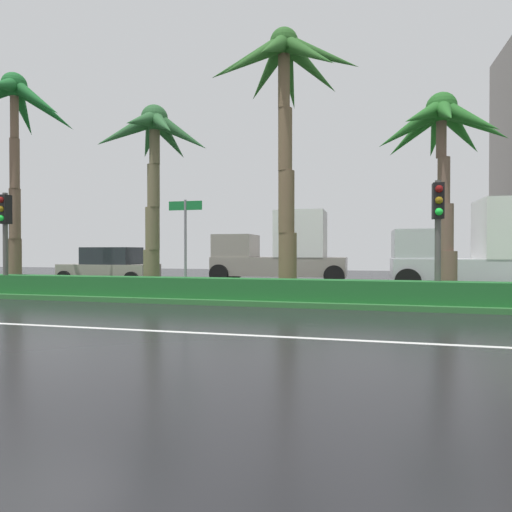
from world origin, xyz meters
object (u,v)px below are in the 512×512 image
Objects in this scene: box_truck_following at (483,251)px; palm_tree_mid_left at (13,116)px; street_name_sign at (185,234)px; palm_tree_centre at (284,88)px; palm_tree_centre_left at (154,146)px; box_truck_lead at (281,251)px; palm_tree_centre_right at (442,134)px; car_in_traffic_leading at (110,267)px; traffic_signal_median_left at (5,224)px; traffic_signal_median_right at (438,219)px.

palm_tree_mid_left is at bearing 13.91° from box_truck_following.
palm_tree_centre is at bearing 20.84° from street_name_sign.
palm_tree_centre_left is 12.52m from box_truck_following.
box_truck_lead is at bearing 67.95° from palm_tree_centre_left.
palm_tree_centre is at bearing 30.57° from box_truck_following.
palm_tree_centre_right reaches higher than car_in_traffic_leading.
box_truck_following is at bearing 159.43° from box_truck_lead.
box_truck_following is at bearing 20.81° from palm_tree_centre_left.
street_name_sign is 7.72m from car_in_traffic_leading.
traffic_signal_median_left is at bearing -171.84° from palm_tree_centre_right.
traffic_signal_median_right is 0.51× the size of box_truck_lead.
traffic_signal_median_right is (-0.33, -1.57, -2.64)m from palm_tree_centre_right.
traffic_signal_median_right is at bearing 65.85° from box_truck_following.
palm_tree_centre_left is at bearing 173.08° from traffic_signal_median_right.
palm_tree_centre_right reaches higher than street_name_sign.
palm_tree_centre_right is 0.96× the size of box_truck_following.
traffic_signal_median_left reaches higher than traffic_signal_median_right.
traffic_signal_median_right is 0.77× the size of car_in_traffic_leading.
palm_tree_centre_left is 9.29m from traffic_signal_median_right.
traffic_signal_median_left is 16.93m from box_truck_following.
traffic_signal_median_right is 7.35m from street_name_sign.
palm_tree_centre_right is 3.09m from traffic_signal_median_right.
traffic_signal_median_right is at bearing 124.75° from box_truck_lead.
palm_tree_centre reaches higher than palm_tree_centre_right.
box_truck_lead is at bearing 49.07° from traffic_signal_median_left.
traffic_signal_median_right is (4.41, -1.31, -4.35)m from palm_tree_centre.
palm_tree_centre_right is at bearing 165.09° from car_in_traffic_leading.
palm_tree_mid_left is 5.93m from palm_tree_centre_left.
palm_tree_centre reaches higher than box_truck_following.
box_truck_lead is at bearing 124.75° from traffic_signal_median_right.
palm_tree_centre_left reaches higher than box_truck_following.
street_name_sign is 0.47× the size of box_truck_following.
palm_tree_centre_left is 0.75× the size of palm_tree_centre.
palm_tree_centre reaches higher than palm_tree_centre_left.
palm_tree_centre_right is 2.06× the size of street_name_sign.
palm_tree_centre reaches higher than palm_tree_mid_left.
palm_tree_centre_right is 14.55m from car_in_traffic_leading.
street_name_sign is (-2.92, -1.11, -4.69)m from palm_tree_centre.
palm_tree_centre_left is 7.32m from car_in_traffic_leading.
traffic_signal_median_left is at bearing -55.37° from palm_tree_mid_left.
palm_tree_centre_left reaches higher than palm_tree_centre_right.
traffic_signal_median_left is 11.74m from box_truck_lead.
palm_tree_centre is 1.33× the size of box_truck_following.
traffic_signal_median_right reaches higher than car_in_traffic_leading.
palm_tree_centre reaches higher than box_truck_lead.
car_in_traffic_leading is at bearing 156.19° from palm_tree_centre.
palm_tree_centre is 1.33× the size of box_truck_lead.
traffic_signal_median_left is (1.07, -1.54, -4.12)m from palm_tree_mid_left.
box_truck_lead is at bearing 101.39° from palm_tree_centre.
traffic_signal_median_right is at bearing -1.57° from street_name_sign.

